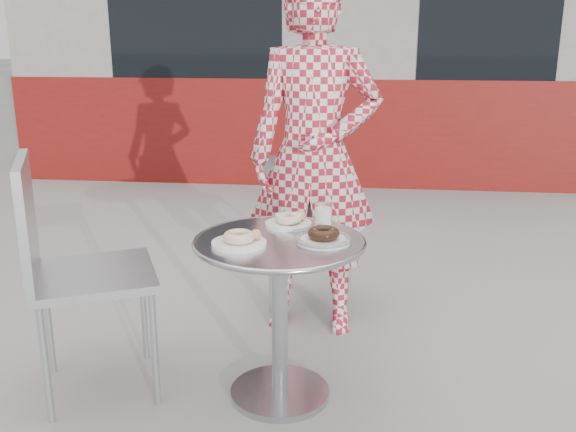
# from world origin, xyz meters

# --- Properties ---
(ground) EXTENTS (60.00, 60.00, 0.00)m
(ground) POSITION_xyz_m (0.00, 0.00, 0.00)
(ground) COLOR #A2A09A
(ground) RESTS_ON ground
(storefront) EXTENTS (6.02, 4.55, 3.00)m
(storefront) POSITION_xyz_m (-0.00, 5.56, 1.49)
(storefront) COLOR gray
(storefront) RESTS_ON ground
(bistro_table) EXTENTS (0.66, 0.66, 0.67)m
(bistro_table) POSITION_xyz_m (0.03, -0.04, 0.50)
(bistro_table) COLOR silver
(bistro_table) RESTS_ON ground
(chair_far) EXTENTS (0.47, 0.47, 0.84)m
(chair_far) POSITION_xyz_m (0.09, 0.87, 0.26)
(chair_far) COLOR #AEB1B7
(chair_far) RESTS_ON ground
(chair_left) EXTENTS (0.62, 0.62, 0.97)m
(chair_left) POSITION_xyz_m (-0.72, -0.07, 0.30)
(chair_left) COLOR #AEB1B7
(chair_left) RESTS_ON ground
(seated_person) EXTENTS (0.63, 0.42, 1.70)m
(seated_person) POSITION_xyz_m (0.11, 0.64, 0.85)
(seated_person) COLOR #A91A2A
(seated_person) RESTS_ON ground
(plate_far) EXTENTS (0.19, 0.19, 0.05)m
(plate_far) POSITION_xyz_m (0.05, 0.14, 0.69)
(plate_far) COLOR white
(plate_far) RESTS_ON bistro_table
(plate_near) EXTENTS (0.20, 0.20, 0.05)m
(plate_near) POSITION_xyz_m (-0.10, -0.12, 0.69)
(plate_near) COLOR white
(plate_near) RESTS_ON bistro_table
(plate_checker) EXTENTS (0.21, 0.21, 0.05)m
(plate_checker) POSITION_xyz_m (0.20, -0.05, 0.68)
(plate_checker) COLOR white
(plate_checker) RESTS_ON bistro_table
(milk_cup) EXTENTS (0.07, 0.07, 0.11)m
(milk_cup) POSITION_xyz_m (0.19, 0.09, 0.72)
(milk_cup) COLOR white
(milk_cup) RESTS_ON bistro_table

